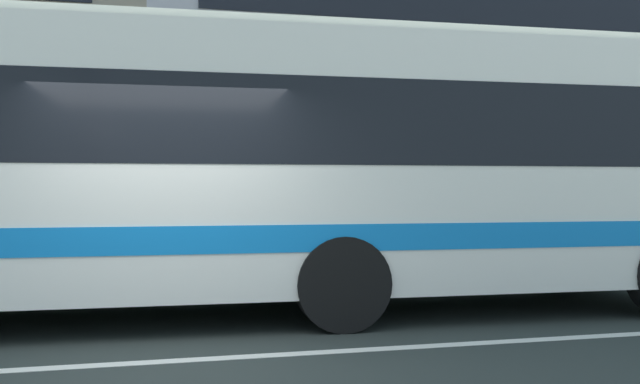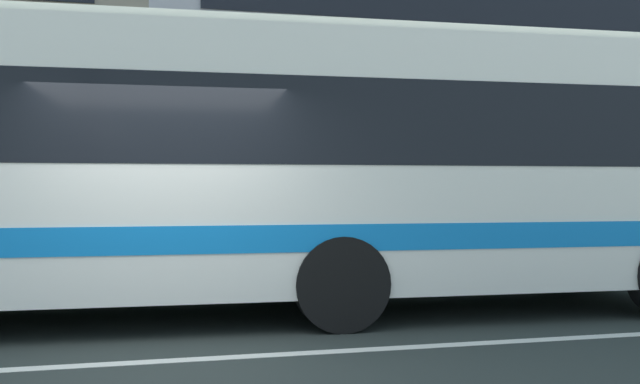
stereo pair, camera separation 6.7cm
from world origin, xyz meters
name	(u,v)px [view 1 (the left image)]	position (x,y,z in m)	size (l,w,h in m)	color
ground_plane	(165,362)	(0.00, 0.00, 0.00)	(160.00, 160.00, 0.00)	#2A312E
lane_centre_line	(165,361)	(0.00, 0.00, 0.00)	(60.00, 0.16, 0.01)	silver
hedge_row_far	(254,249)	(1.65, 5.38, 0.49)	(22.66, 1.10, 0.99)	#244422
apartment_block_right	(567,64)	(12.77, 13.55, 5.35)	(25.56, 10.17, 10.70)	silver
transit_bus	(262,161)	(1.20, 2.06, 1.82)	(11.29, 2.98, 3.30)	white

